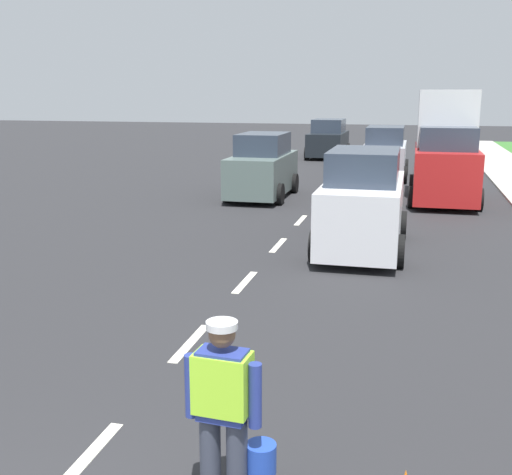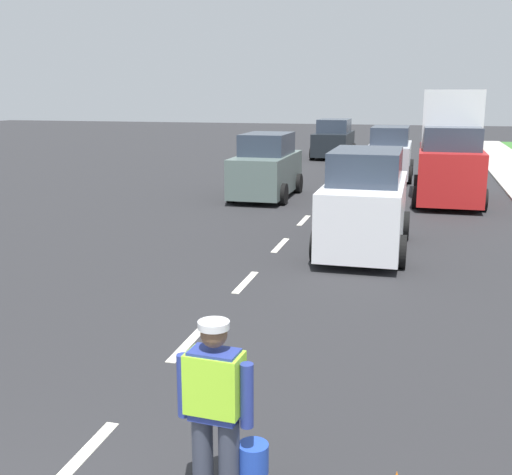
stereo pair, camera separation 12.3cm
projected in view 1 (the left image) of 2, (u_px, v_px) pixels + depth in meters
name	position (u px, v px, depth m)	size (l,w,h in m)	color
ground_plane	(330.00, 188.00, 23.35)	(96.00, 96.00, 0.00)	#28282B
lane_center_line	(343.00, 174.00, 27.32)	(0.14, 46.40, 0.01)	silver
road_worker	(226.00, 406.00, 5.19)	(0.77, 0.36, 1.67)	#383D4C
delivery_truck	(446.00, 151.00, 20.23)	(2.16, 4.60, 3.54)	red
car_outgoing_far	(385.00, 154.00, 25.68)	(1.90, 4.36, 2.12)	silver
car_oncoming_second	(263.00, 168.00, 21.02)	(1.92, 4.07, 2.14)	slate
car_oncoming_third	(328.00, 140.00, 34.03)	(2.07, 4.29, 2.05)	black
car_outgoing_ahead	(363.00, 204.00, 13.92)	(1.91, 4.22, 2.25)	silver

